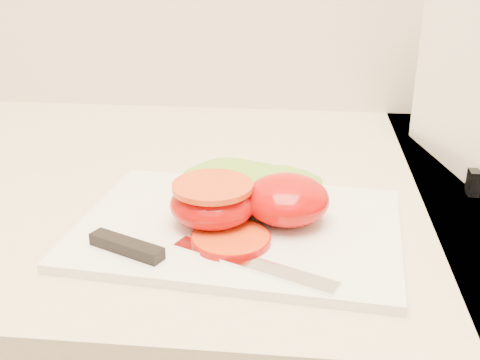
# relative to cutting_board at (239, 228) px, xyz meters

# --- Properties ---
(cutting_board) EXTENTS (0.35, 0.27, 0.01)m
(cutting_board) POSITION_rel_cutting_board_xyz_m (0.00, 0.00, 0.00)
(cutting_board) COLOR white
(cutting_board) RESTS_ON counter
(tomato_half_dome) EXTENTS (0.09, 0.09, 0.05)m
(tomato_half_dome) POSITION_rel_cutting_board_xyz_m (0.05, 0.01, 0.03)
(tomato_half_dome) COLOR #C00D03
(tomato_half_dome) RESTS_ON cutting_board
(tomato_half_cut) EXTENTS (0.09, 0.09, 0.04)m
(tomato_half_cut) POSITION_rel_cutting_board_xyz_m (-0.03, -0.00, 0.03)
(tomato_half_cut) COLOR #C00D03
(tomato_half_cut) RESTS_ON cutting_board
(tomato_slice_0) EXTENTS (0.08, 0.08, 0.01)m
(tomato_slice_0) POSITION_rel_cutting_board_xyz_m (-0.00, -0.04, 0.01)
(tomato_slice_0) COLOR orange
(tomato_slice_0) RESTS_ON cutting_board
(lettuce_leaf_0) EXTENTS (0.17, 0.15, 0.03)m
(lettuce_leaf_0) POSITION_rel_cutting_board_xyz_m (-0.01, 0.07, 0.02)
(lettuce_leaf_0) COLOR #8FBE32
(lettuce_leaf_0) RESTS_ON cutting_board
(lettuce_leaf_1) EXTENTS (0.13, 0.11, 0.02)m
(lettuce_leaf_1) POSITION_rel_cutting_board_xyz_m (0.03, 0.07, 0.02)
(lettuce_leaf_1) COLOR #8FBE32
(lettuce_leaf_1) RESTS_ON cutting_board
(knife) EXTENTS (0.24, 0.09, 0.01)m
(knife) POSITION_rel_cutting_board_xyz_m (-0.05, -0.07, 0.01)
(knife) COLOR silver
(knife) RESTS_ON cutting_board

